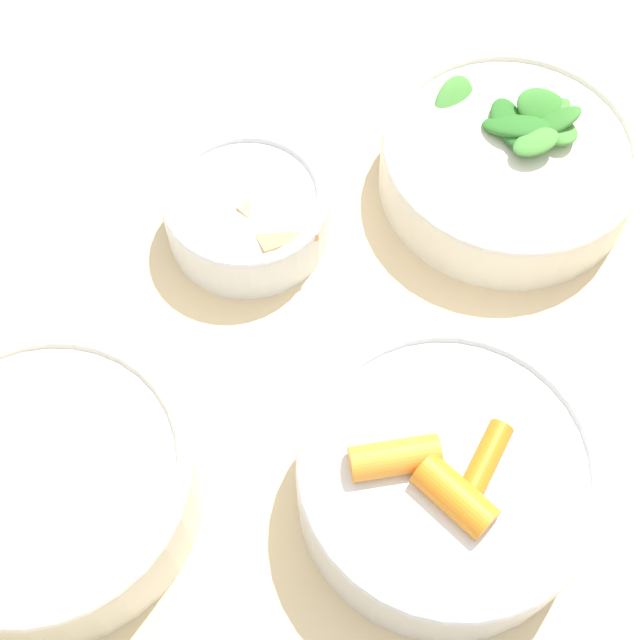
% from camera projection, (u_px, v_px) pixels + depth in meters
% --- Properties ---
extents(ground_plane, '(10.00, 10.00, 0.00)m').
position_uv_depth(ground_plane, '(303.00, 565.00, 1.34)').
color(ground_plane, gray).
extents(dining_table, '(1.05, 0.82, 0.78)m').
position_uv_depth(dining_table, '(290.00, 387.00, 0.78)').
color(dining_table, beige).
rests_on(dining_table, ground_plane).
extents(bowl_carrots, '(0.19, 0.19, 0.08)m').
position_uv_depth(bowl_carrots, '(445.00, 478.00, 0.56)').
color(bowl_carrots, silver).
rests_on(bowl_carrots, dining_table).
extents(bowl_greens, '(0.20, 0.20, 0.07)m').
position_uv_depth(bowl_greens, '(510.00, 160.00, 0.69)').
color(bowl_greens, silver).
rests_on(bowl_greens, dining_table).
extents(bowl_beans_hotdog, '(0.19, 0.19, 0.06)m').
position_uv_depth(bowl_beans_hotdog, '(50.00, 487.00, 0.56)').
color(bowl_beans_hotdog, silver).
rests_on(bowl_beans_hotdog, dining_table).
extents(bowl_cookies, '(0.12, 0.12, 0.05)m').
position_uv_depth(bowl_cookies, '(248.00, 212.00, 0.67)').
color(bowl_cookies, silver).
rests_on(bowl_cookies, dining_table).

